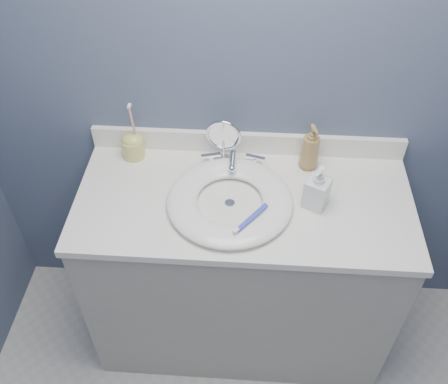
# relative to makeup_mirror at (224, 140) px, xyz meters

# --- Properties ---
(back_wall) EXTENTS (2.20, 0.02, 2.40)m
(back_wall) POSITION_rel_makeup_mirror_xyz_m (0.09, 0.08, 0.21)
(back_wall) COLOR #4C5972
(back_wall) RESTS_ON ground
(vanity_cabinet) EXTENTS (1.20, 0.55, 0.85)m
(vanity_cabinet) POSITION_rel_makeup_mirror_xyz_m (0.09, -0.19, -0.56)
(vanity_cabinet) COLOR #A6A097
(vanity_cabinet) RESTS_ON ground
(countertop) EXTENTS (1.22, 0.57, 0.03)m
(countertop) POSITION_rel_makeup_mirror_xyz_m (0.09, -0.19, -0.12)
(countertop) COLOR white
(countertop) RESTS_ON vanity_cabinet
(backsplash) EXTENTS (1.22, 0.02, 0.09)m
(backsplash) POSITION_rel_makeup_mirror_xyz_m (0.09, 0.07, -0.06)
(backsplash) COLOR white
(backsplash) RESTS_ON countertop
(basin) EXTENTS (0.45, 0.45, 0.04)m
(basin) POSITION_rel_makeup_mirror_xyz_m (0.04, -0.22, -0.09)
(basin) COLOR white
(basin) RESTS_ON countertop
(drain) EXTENTS (0.04, 0.04, 0.01)m
(drain) POSITION_rel_makeup_mirror_xyz_m (0.04, -0.22, -0.10)
(drain) COLOR silver
(drain) RESTS_ON countertop
(faucet) EXTENTS (0.25, 0.13, 0.07)m
(faucet) POSITION_rel_makeup_mirror_xyz_m (0.04, -0.03, -0.08)
(faucet) COLOR silver
(faucet) RESTS_ON countertop
(makeup_mirror) EXTENTS (0.13, 0.08, 0.20)m
(makeup_mirror) POSITION_rel_makeup_mirror_xyz_m (0.00, 0.00, 0.00)
(makeup_mirror) COLOR silver
(makeup_mirror) RESTS_ON countertop
(soap_bottle_amber) EXTENTS (0.09, 0.09, 0.19)m
(soap_bottle_amber) POSITION_rel_makeup_mirror_xyz_m (0.32, -0.00, -0.01)
(soap_bottle_amber) COLOR olive
(soap_bottle_amber) RESTS_ON countertop
(soap_bottle_clear) EXTENTS (0.11, 0.11, 0.17)m
(soap_bottle_clear) POSITION_rel_makeup_mirror_xyz_m (0.34, -0.20, -0.02)
(soap_bottle_clear) COLOR silver
(soap_bottle_clear) RESTS_ON countertop
(toothbrush_holder) EXTENTS (0.09, 0.09, 0.25)m
(toothbrush_holder) POSITION_rel_makeup_mirror_xyz_m (-0.35, 0.01, -0.05)
(toothbrush_holder) COLOR #CED068
(toothbrush_holder) RESTS_ON countertop
(toothbrush_lying) EXTENTS (0.12, 0.15, 0.02)m
(toothbrush_lying) POSITION_rel_makeup_mirror_xyz_m (0.11, -0.33, -0.06)
(toothbrush_lying) COLOR #3647C0
(toothbrush_lying) RESTS_ON basin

